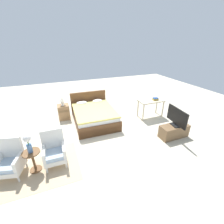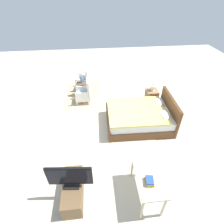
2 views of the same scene
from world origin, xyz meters
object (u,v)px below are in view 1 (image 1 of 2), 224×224
nightstand (64,112)px  flower_vase (28,142)px  bed (94,115)px  table_lamp (62,100)px  tv_stand (174,131)px  armchair_by_window_left (10,161)px  book_stack (155,99)px  tv_flatscreen (177,117)px  vanity_desk (151,103)px  armchair_by_window_right (54,151)px  side_table (33,159)px

nightstand → flower_vase: bearing=-110.1°
bed → table_lamp: size_ratio=6.21×
table_lamp → tv_stand: size_ratio=0.34×
armchair_by_window_left → book_stack: armchair_by_window_left is taller
book_stack → tv_flatscreen: bearing=-100.4°
bed → nightstand: size_ratio=3.42×
armchair_by_window_left → vanity_desk: armchair_by_window_left is taller
armchair_by_window_right → tv_stand: armchair_by_window_right is taller
nightstand → book_stack: book_stack is taller
armchair_by_window_left → side_table: size_ratio=1.62×
armchair_by_window_right → side_table: bearing=-170.0°
tv_stand → flower_vase: bearing=178.7°
flower_vase → nightstand: size_ratio=0.80×
side_table → nightstand: nightstand is taller
vanity_desk → bed: bearing=169.7°
bed → flower_vase: size_ratio=4.30×
vanity_desk → book_stack: size_ratio=4.64×
flower_vase → table_lamp: 2.73m
flower_vase → vanity_desk: 4.57m
side_table → tv_stand: 4.22m
bed → side_table: size_ratio=3.62×
armchair_by_window_right → table_lamp: size_ratio=2.79×
nightstand → table_lamp: 0.51m
flower_vase → nightstand: 2.78m
side_table → tv_flatscreen: (4.22, -0.09, 0.39)m
side_table → flower_vase: 0.50m
tv_stand → book_stack: size_ratio=4.28×
bed → armchair_by_window_right: bearing=-130.2°
flower_vase → table_lamp: flower_vase is taller
armchair_by_window_left → side_table: (0.48, -0.09, -0.03)m
armchair_by_window_left → armchair_by_window_right: size_ratio=1.00×
book_stack → bed: bearing=169.5°
armchair_by_window_right → book_stack: 4.23m
bed → armchair_by_window_right: (-1.51, -1.79, 0.08)m
tv_stand → tv_flatscreen: (0.00, -0.00, 0.53)m
flower_vase → book_stack: (4.49, 1.42, -0.08)m
table_lamp → bed: bearing=-32.4°
bed → table_lamp: bed is taller
table_lamp → book_stack: 3.74m
table_lamp → vanity_desk: table_lamp is taller
tv_stand → vanity_desk: (0.12, 1.55, 0.41)m
armchair_by_window_right → table_lamp: table_lamp is taller
armchair_by_window_right → book_stack: bearing=18.4°
flower_vase → tv_flatscreen: bearing=-1.3°
tv_flatscreen → book_stack: 1.54m
armchair_by_window_right → tv_flatscreen: tv_flatscreen is taller
armchair_by_window_right → tv_flatscreen: (3.72, -0.18, 0.36)m
table_lamp → side_table: bearing=-110.1°
nightstand → table_lamp: table_lamp is taller
armchair_by_window_left → tv_stand: size_ratio=0.96×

